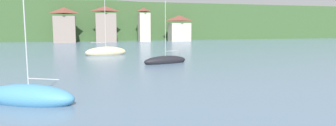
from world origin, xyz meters
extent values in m
cube|color=#38562D|center=(0.00, 141.94, 6.39)|extent=(352.00, 44.88, 12.77)
cube|color=gray|center=(-11.74, 114.01, 3.85)|extent=(6.04, 5.02, 7.71)
pyramid|color=brown|center=(-11.74, 114.01, 9.34)|extent=(6.34, 5.27, 1.76)
cube|color=gray|center=(0.00, 113.70, 4.30)|extent=(6.03, 4.40, 8.59)
pyramid|color=brown|center=(0.00, 113.70, 10.02)|extent=(6.33, 4.62, 1.54)
cube|color=#BCB29E|center=(11.74, 113.65, 4.42)|extent=(3.33, 4.30, 8.83)
pyramid|color=brown|center=(11.74, 113.65, 9.91)|extent=(3.50, 4.52, 1.17)
cube|color=#BCB29E|center=(23.48, 114.03, 2.90)|extent=(6.48, 5.05, 5.80)
pyramid|color=brown|center=(23.48, 114.03, 7.45)|extent=(6.80, 5.31, 1.77)
ellipsoid|color=#CCBC8E|center=(-2.75, 71.78, 0.42)|extent=(7.10, 3.68, 1.86)
cylinder|color=#B7B7BC|center=(-2.75, 71.78, 5.59)|extent=(0.08, 0.08, 9.31)
cylinder|color=#ADADB2|center=(-3.95, 71.51, 2.05)|extent=(2.40, 0.60, 0.07)
ellipsoid|color=black|center=(3.70, 58.35, 0.30)|extent=(6.17, 3.16, 1.32)
cylinder|color=#B7B7BC|center=(3.70, 58.35, 4.20)|extent=(0.07, 0.07, 7.08)
cylinder|color=#ADADB2|center=(4.67, 58.62, 1.51)|extent=(1.96, 0.61, 0.06)
ellipsoid|color=teal|center=(-9.22, 41.97, 0.35)|extent=(6.20, 4.57, 1.56)
cylinder|color=#B7B7BC|center=(-9.22, 41.97, 3.73)|extent=(0.07, 0.07, 5.91)
cylinder|color=#ADADB2|center=(-8.30, 41.48, 1.49)|extent=(1.87, 1.03, 0.06)
camera|label=1|loc=(-5.80, 23.27, 4.53)|focal=31.15mm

